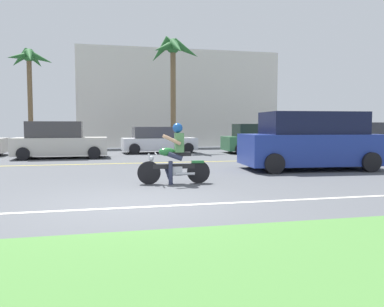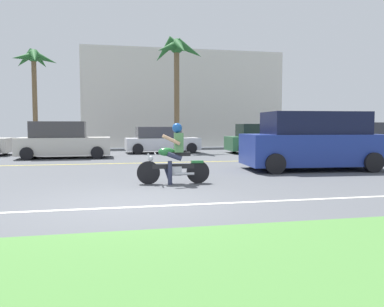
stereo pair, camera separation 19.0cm
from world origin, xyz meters
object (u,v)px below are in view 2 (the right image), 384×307
Objects in this scene: parked_car_3 at (263,139)px; palm_tree_0 at (176,57)px; motorcyclist at (174,158)px; parked_car_1 at (63,141)px; suv_nearby at (312,142)px; parked_car_2 at (161,141)px; parked_car_4 at (378,139)px; palm_tree_1 at (34,66)px.

palm_tree_0 reaches higher than parked_car_3.
parked_car_1 is (-3.67, 9.00, 0.12)m from motorcyclist.
parked_car_2 is (-3.91, 9.16, -0.28)m from suv_nearby.
palm_tree_0 reaches higher than parked_car_1.
palm_tree_0 is at bearing 79.83° from motorcyclist.
palm_tree_0 is at bearing 45.03° from parked_car_2.
parked_car_4 is at bearing -11.68° from parked_car_2.
suv_nearby is 0.73× the size of palm_tree_0.
suv_nearby is at bearing -37.73° from parked_car_1.
parked_car_4 is at bearing -0.09° from parked_car_1.
suv_nearby is (5.11, 2.20, 0.29)m from motorcyclist.
parked_car_1 is (-8.78, 6.79, -0.17)m from suv_nearby.
motorcyclist is at bearing -67.79° from palm_tree_1.
parked_car_4 is (11.58, -2.40, 0.10)m from parked_car_2.
parked_car_2 is at bearing 113.10° from suv_nearby.
palm_tree_1 is (-12.23, 3.64, 4.10)m from parked_car_3.
palm_tree_1 reaches higher than suv_nearby.
parked_car_2 is 4.93m from palm_tree_0.
parked_car_3 is 13.40m from palm_tree_1.
motorcyclist is at bearing -144.96° from parked_car_4.
parked_car_4 reaches higher than parked_car_2.
suv_nearby is 1.16× the size of parked_car_3.
suv_nearby reaches higher than motorcyclist.
parked_car_4 is at bearing 35.04° from motorcyclist.
parked_car_4 is (12.79, 8.97, 0.11)m from motorcyclist.
motorcyclist is 0.45× the size of parked_car_3.
parked_car_2 is 8.34m from palm_tree_1.
suv_nearby is at bearing -138.61° from parked_car_4.
parked_car_1 is 8.21m from palm_tree_0.
palm_tree_1 is (-10.73, 11.56, 3.88)m from suv_nearby.
motorcyclist is at bearing -156.69° from suv_nearby.
suv_nearby is 1.17× the size of parked_car_1.
suv_nearby is at bearing 23.31° from motorcyclist.
parked_car_3 is 6.28m from parked_car_4.
parked_car_1 is at bearing 112.18° from motorcyclist.
parked_car_3 is at bearing 6.24° from parked_car_1.
palm_tree_0 is at bearing -9.97° from palm_tree_1.
palm_tree_0 is (-4.40, 2.26, 4.65)m from parked_car_3.
parked_car_3 is (10.29, 1.13, -0.04)m from parked_car_1.
parked_car_1 is 1.03× the size of parked_car_4.
motorcyclist is at bearing -123.18° from parked_car_3.
parked_car_1 is 10.35m from parked_car_3.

